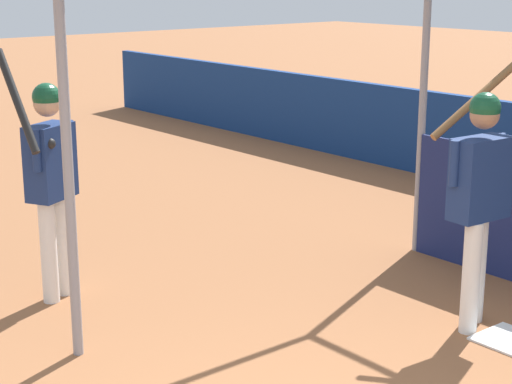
# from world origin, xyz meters

# --- Properties ---
(home_plate) EXTENTS (0.44, 0.44, 0.02)m
(home_plate) POSITION_xyz_m (-0.88, 2.79, 0.01)
(home_plate) COLOR white
(home_plate) RESTS_ON ground
(player_batter) EXTENTS (0.55, 0.94, 1.92)m
(player_batter) POSITION_xyz_m (-1.24, 2.80, 1.06)
(player_batter) COLOR white
(player_batter) RESTS_ON ground
(player_waiting) EXTENTS (0.61, 0.60, 2.01)m
(player_waiting) POSITION_xyz_m (-3.70, 0.69, 1.04)
(player_waiting) COLOR white
(player_waiting) RESTS_ON ground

